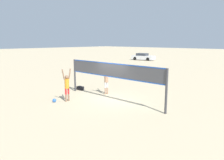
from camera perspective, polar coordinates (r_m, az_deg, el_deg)
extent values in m
plane|color=#C6B28C|center=(14.34, 0.00, -5.28)|extent=(200.00, 200.00, 0.00)
cylinder|color=#38383D|center=(16.95, -9.68, 1.20)|extent=(0.13, 0.13, 2.44)
cylinder|color=#38383D|center=(11.79, 14.01, -2.90)|extent=(0.13, 0.13, 2.44)
cube|color=#47474C|center=(13.95, 0.00, 2.58)|extent=(7.70, 0.02, 0.92)
cube|color=#1E4CB2|center=(13.89, 0.00, 4.34)|extent=(7.70, 0.03, 0.06)
cube|color=#1E4CB2|center=(14.01, 0.00, 0.84)|extent=(7.70, 0.03, 0.06)
cylinder|color=#8C664C|center=(14.28, -11.90, -4.61)|extent=(0.11, 0.11, 0.47)
cylinder|color=red|center=(14.17, -11.97, -2.94)|extent=(0.12, 0.12, 0.38)
cylinder|color=#8C664C|center=(14.39, -11.25, -4.47)|extent=(0.11, 0.11, 0.47)
cylinder|color=red|center=(14.29, -11.31, -2.81)|extent=(0.12, 0.12, 0.38)
cylinder|color=orange|center=(14.13, -11.71, -0.92)|extent=(0.28, 0.28, 0.60)
sphere|color=#8C664C|center=(14.05, -11.77, 0.76)|extent=(0.23, 0.23, 0.23)
cylinder|color=#8C664C|center=(13.89, -12.61, 1.39)|extent=(0.08, 0.22, 0.68)
cylinder|color=#8C664C|center=(14.16, -11.00, 1.61)|extent=(0.08, 0.22, 0.68)
cylinder|color=tan|center=(15.96, -1.24, -2.79)|extent=(0.11, 0.11, 0.49)
cylinder|color=white|center=(15.86, -1.25, -1.24)|extent=(0.12, 0.12, 0.40)
cylinder|color=tan|center=(15.82, -1.75, -2.91)|extent=(0.11, 0.11, 0.49)
cylinder|color=white|center=(15.72, -1.76, -1.34)|extent=(0.12, 0.12, 0.40)
cylinder|color=tan|center=(15.70, -1.51, 0.54)|extent=(0.28, 0.28, 0.62)
sphere|color=tan|center=(15.63, -1.52, 2.11)|extent=(0.24, 0.24, 0.24)
cylinder|color=tan|center=(15.78, -0.90, 2.88)|extent=(0.08, 0.22, 0.70)
cylinder|color=tan|center=(15.44, -2.15, 2.71)|extent=(0.08, 0.22, 0.70)
sphere|color=blue|center=(14.31, -14.83, -5.18)|extent=(0.24, 0.24, 0.24)
cube|color=black|center=(17.45, -8.29, -2.12)|extent=(0.55, 0.35, 0.27)
cube|color=silver|center=(44.36, 8.16, 5.83)|extent=(4.75, 2.55, 0.77)
cube|color=#2D333D|center=(44.41, 7.91, 6.64)|extent=(2.28, 1.98, 0.46)
cylinder|color=black|center=(44.58, 10.25, 5.54)|extent=(0.67, 0.33, 0.64)
cylinder|color=black|center=(43.01, 9.34, 5.40)|extent=(0.67, 0.33, 0.64)
cylinder|color=black|center=(45.75, 7.03, 5.74)|extent=(0.67, 0.33, 0.64)
cylinder|color=black|center=(44.23, 6.03, 5.61)|extent=(0.67, 0.33, 0.64)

